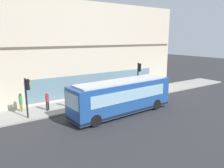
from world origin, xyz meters
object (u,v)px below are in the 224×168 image
at_px(fire_hydrant, 139,89).
at_px(pedestrian_near_hydrant, 102,93).
at_px(traffic_light_down_block, 27,90).
at_px(pedestrian_walking_along_curb, 47,100).
at_px(city_bus_nearside, 122,97).
at_px(newspaper_vending_box, 147,87).
at_px(traffic_light_near_corner, 139,73).
at_px(pedestrian_near_building_entrance, 21,101).
at_px(pedestrian_by_light_pole, 67,97).

xyz_separation_m(fire_hydrant, pedestrian_near_hydrant, (-1.35, 6.27, 0.67)).
distance_m(traffic_light_down_block, pedestrian_walking_along_curb, 2.51).
bearing_deg(city_bus_nearside, fire_hydrant, -52.66).
bearing_deg(newspaper_vending_box, traffic_light_near_corner, 119.90).
relative_size(traffic_light_down_block, newspaper_vending_box, 3.80).
bearing_deg(newspaper_vending_box, pedestrian_near_building_entrance, 88.92).
xyz_separation_m(pedestrian_walking_along_curb, pedestrian_by_light_pole, (0.05, -1.99, -0.06)).
distance_m(city_bus_nearside, pedestrian_near_building_entrance, 9.26).
height_order(traffic_light_near_corner, pedestrian_walking_along_curb, traffic_light_near_corner).
height_order(pedestrian_near_hydrant, pedestrian_walking_along_curb, pedestrian_near_hydrant).
bearing_deg(traffic_light_down_block, fire_hydrant, -83.40).
xyz_separation_m(city_bus_nearside, traffic_light_down_block, (3.24, 7.39, 0.98)).
height_order(traffic_light_down_block, pedestrian_walking_along_curb, traffic_light_down_block).
relative_size(pedestrian_near_building_entrance, newspaper_vending_box, 1.93).
relative_size(pedestrian_near_hydrant, pedestrian_walking_along_curb, 1.01).
bearing_deg(traffic_light_near_corner, newspaper_vending_box, -60.10).
height_order(pedestrian_near_hydrant, pedestrian_by_light_pole, pedestrian_near_hydrant).
bearing_deg(pedestrian_walking_along_curb, traffic_light_near_corner, -95.52).
relative_size(traffic_light_near_corner, pedestrian_near_hydrant, 2.21).
distance_m(pedestrian_by_light_pole, newspaper_vending_box, 11.38).
xyz_separation_m(city_bus_nearside, pedestrian_by_light_pole, (4.23, 3.51, -0.45)).
distance_m(traffic_light_near_corner, pedestrian_near_building_entrance, 12.66).
xyz_separation_m(traffic_light_down_block, pedestrian_by_light_pole, (0.99, -3.88, -1.43)).
distance_m(fire_hydrant, newspaper_vending_box, 1.53).
relative_size(fire_hydrant, pedestrian_near_building_entrance, 0.43).
height_order(pedestrian_near_building_entrance, newspaper_vending_box, pedestrian_near_building_entrance).
distance_m(traffic_light_near_corner, pedestrian_near_hydrant, 5.01).
xyz_separation_m(pedestrian_walking_along_curb, pedestrian_near_building_entrance, (1.07, 2.11, -0.02)).
xyz_separation_m(traffic_light_near_corner, newspaper_vending_box, (1.77, -3.09, -2.29)).
relative_size(traffic_light_near_corner, traffic_light_down_block, 1.15).
height_order(fire_hydrant, pedestrian_near_building_entrance, pedestrian_near_building_entrance).
relative_size(pedestrian_walking_along_curb, newspaper_vending_box, 1.96).
height_order(traffic_light_near_corner, fire_hydrant, traffic_light_near_corner).
distance_m(city_bus_nearside, pedestrian_by_light_pole, 5.52).
relative_size(traffic_light_near_corner, fire_hydrant, 5.32).
bearing_deg(fire_hydrant, pedestrian_walking_along_curb, 93.12).
bearing_deg(pedestrian_by_light_pole, newspaper_vending_box, -86.32).
xyz_separation_m(city_bus_nearside, pedestrian_near_hydrant, (3.47, -0.05, -0.37)).
bearing_deg(traffic_light_near_corner, pedestrian_near_hydrant, 86.57).
bearing_deg(fire_hydrant, pedestrian_near_building_entrance, 88.24).
xyz_separation_m(fire_hydrant, pedestrian_walking_along_curb, (-0.64, 11.82, 0.66)).
bearing_deg(traffic_light_near_corner, pedestrian_walking_along_curb, 84.48).
bearing_deg(pedestrian_by_light_pole, fire_hydrant, -86.56).
height_order(city_bus_nearside, pedestrian_near_hydrant, city_bus_nearside).
distance_m(traffic_light_down_block, pedestrian_near_hydrant, 7.57).
relative_size(city_bus_nearside, pedestrian_near_building_entrance, 5.85).
distance_m(fire_hydrant, pedestrian_walking_along_curb, 11.86).
height_order(traffic_light_near_corner, pedestrian_near_hydrant, traffic_light_near_corner).
distance_m(pedestrian_walking_along_curb, newspaper_vending_box, 13.38).
relative_size(city_bus_nearside, pedestrian_by_light_pole, 6.09).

